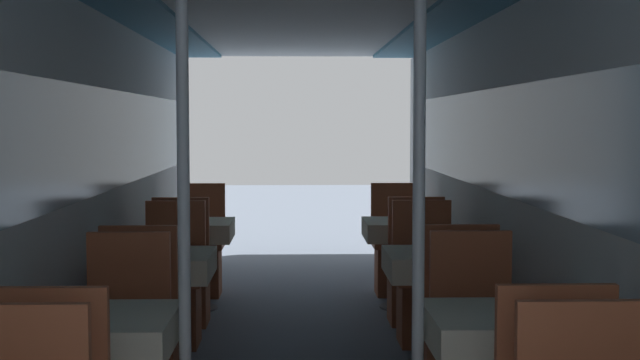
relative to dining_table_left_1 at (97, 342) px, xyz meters
The scene contains 18 objects.
wall_left 1.33m from the dining_table_left_1, 109.29° to the left, with size 0.05×9.84×2.21m.
wall_right 2.48m from the dining_table_left_1, 28.36° to the left, with size 0.05×9.84×2.21m.
dining_table_left_1 is the anchor object (origin of this frame).
support_pole_left_1 0.62m from the dining_table_left_1, ahead, with size 0.05×0.05×2.21m.
dining_table_left_2 1.75m from the dining_table_left_1, 90.00° to the left, with size 0.65×0.65×0.72m.
chair_left_near_2 1.21m from the dining_table_left_1, 90.00° to the left, with size 0.41×0.41×0.98m.
chair_left_far_2 2.35m from the dining_table_left_1, 90.00° to the left, with size 0.41×0.41×0.98m.
dining_table_left_3 3.51m from the dining_table_left_1, 90.00° to the left, with size 0.65×0.65×0.72m.
chair_left_near_3 2.95m from the dining_table_left_1, 90.00° to the left, with size 0.41×0.41×0.98m.
chair_left_far_3 4.09m from the dining_table_left_1, 90.00° to the left, with size 0.41×0.41×0.98m.
dining_table_right_1 1.73m from the dining_table_left_1, ahead, with size 0.65×0.65×0.72m.
support_pole_right_1 1.45m from the dining_table_left_1, ahead, with size 0.05×0.05×2.21m.
dining_table_right_2 2.46m from the dining_table_left_1, 45.47° to the left, with size 0.65×0.65×0.72m.
chair_right_near_2 2.11m from the dining_table_left_1, 34.31° to the left, with size 0.41×0.41×0.98m.
chair_right_far_2 2.91m from the dining_table_left_1, 53.48° to the left, with size 0.41×0.41×0.98m.
dining_table_right_3 3.91m from the dining_table_left_1, 63.81° to the left, with size 0.65×0.65×0.72m.
chair_right_near_3 3.41m from the dining_table_left_1, 59.52° to the left, with size 0.41×0.41×0.98m.
chair_right_far_3 4.44m from the dining_table_left_1, 67.10° to the left, with size 0.41×0.41×0.98m.
Camera 1 is at (-0.03, -1.34, 1.53)m, focal length 50.00 mm.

